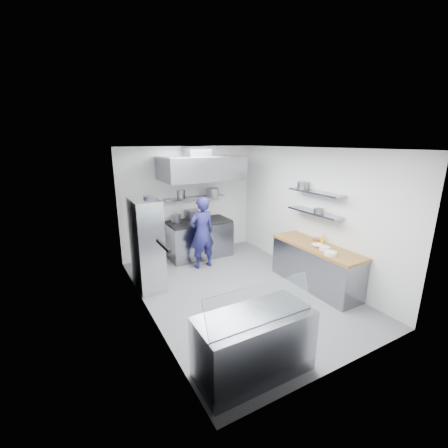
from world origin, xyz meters
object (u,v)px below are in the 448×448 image
chef (202,233)px  wire_rack (147,244)px  display_case (254,344)px  gas_range (200,240)px

chef → wire_rack: (-1.40, -0.38, 0.07)m
display_case → gas_range: bearing=75.0°
chef → wire_rack: bearing=12.3°
chef → wire_rack: size_ratio=0.92×
wire_rack → display_case: (0.53, -3.05, -0.50)m
gas_range → wire_rack: bearing=-147.1°
gas_range → wire_rack: size_ratio=0.86×
gas_range → display_case: bearing=-105.0°
gas_range → display_case: (-1.10, -4.10, -0.03)m
chef → display_case: (-0.87, -3.43, -0.43)m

